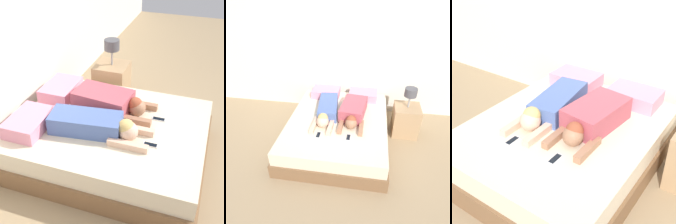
# 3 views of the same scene
# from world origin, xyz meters

# --- Properties ---
(ground_plane) EXTENTS (12.00, 12.00, 0.00)m
(ground_plane) POSITION_xyz_m (0.00, 0.00, 0.00)
(ground_plane) COLOR #9E8460
(wall_back) EXTENTS (12.00, 0.06, 2.60)m
(wall_back) POSITION_xyz_m (0.00, 1.22, 1.30)
(wall_back) COLOR silver
(wall_back) RESTS_ON ground_plane
(bed) EXTENTS (1.76, 2.13, 0.46)m
(bed) POSITION_xyz_m (0.00, 0.00, 0.23)
(bed) COLOR brown
(bed) RESTS_ON ground_plane
(pillow_head_left) EXTENTS (0.55, 0.38, 0.16)m
(pillow_head_left) POSITION_xyz_m (-0.38, 0.82, 0.54)
(pillow_head_left) COLOR pink
(pillow_head_left) RESTS_ON bed
(pillow_head_right) EXTENTS (0.55, 0.38, 0.16)m
(pillow_head_right) POSITION_xyz_m (0.38, 0.82, 0.54)
(pillow_head_right) COLOR pink
(pillow_head_right) RESTS_ON bed
(person_left) EXTENTS (0.42, 1.12, 0.24)m
(person_left) POSITION_xyz_m (-0.22, 0.09, 0.56)
(person_left) COLOR #4C66A5
(person_left) RESTS_ON bed
(person_right) EXTENTS (0.47, 0.97, 0.23)m
(person_right) POSITION_xyz_m (0.25, 0.11, 0.57)
(person_right) COLOR #B24C59
(person_right) RESTS_ON bed
(cell_phone_left) EXTENTS (0.06, 0.15, 0.01)m
(cell_phone_left) POSITION_xyz_m (-0.24, -0.50, 0.47)
(cell_phone_left) COLOR silver
(cell_phone_left) RESTS_ON bed
(cell_phone_right) EXTENTS (0.06, 0.15, 0.01)m
(cell_phone_right) POSITION_xyz_m (0.24, -0.48, 0.47)
(cell_phone_right) COLOR silver
(cell_phone_right) RESTS_ON bed
(nightstand) EXTENTS (0.47, 0.47, 0.95)m
(nightstand) POSITION_xyz_m (1.22, 0.42, 0.32)
(nightstand) COLOR tan
(nightstand) RESTS_ON ground_plane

